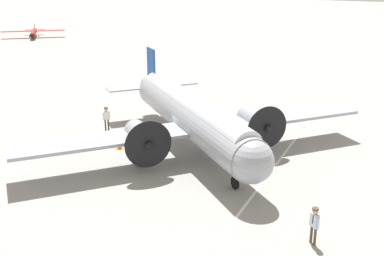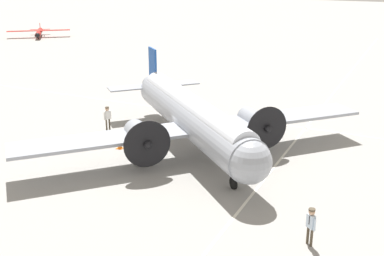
{
  "view_description": "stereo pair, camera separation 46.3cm",
  "coord_description": "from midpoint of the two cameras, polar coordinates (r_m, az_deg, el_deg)",
  "views": [
    {
      "loc": [
        27.49,
        12.75,
        11.93
      ],
      "look_at": [
        0.0,
        0.0,
        1.6
      ],
      "focal_mm": 45.0,
      "sensor_mm": 36.0,
      "label": 1
    },
    {
      "loc": [
        27.29,
        13.17,
        11.93
      ],
      "look_at": [
        0.0,
        0.0,
        1.6
      ],
      "focal_mm": 45.0,
      "sensor_mm": 36.0,
      "label": 2
    }
  ],
  "objects": [
    {
      "name": "traffic_cone",
      "position": [
        33.12,
        -8.98,
        -2.05
      ],
      "size": [
        0.42,
        0.42,
        0.55
      ],
      "color": "orange",
      "rests_on": "ground_plane"
    },
    {
      "name": "crew_foreground",
      "position": [
        22.31,
        13.72,
        -10.71
      ],
      "size": [
        0.42,
        0.5,
        1.8
      ],
      "rotation": [
        0.0,
        0.0,
        -2.24
      ],
      "color": "#473D2D",
      "rests_on": "ground_plane"
    },
    {
      "name": "light_aircraft_distant",
      "position": [
        88.31,
        -18.42,
        10.67
      ],
      "size": [
        7.91,
        8.83,
        2.01
      ],
      "rotation": [
        0.0,
        0.0,
        0.67
      ],
      "color": "#B2231E",
      "rests_on": "ground_plane"
    },
    {
      "name": "passenger_boarding",
      "position": [
        36.77,
        -10.47,
        1.43
      ],
      "size": [
        0.56,
        0.4,
        1.8
      ],
      "rotation": [
        0.0,
        0.0,
        -0.46
      ],
      "color": "#473D2D",
      "rests_on": "ground_plane"
    },
    {
      "name": "apron_line_eastwest",
      "position": [
        30.71,
        9.51,
        -4.3
      ],
      "size": [
        120.0,
        0.16,
        0.01
      ],
      "color": "silver",
      "rests_on": "ground_plane"
    },
    {
      "name": "apron_line_northsouth",
      "position": [
        39.55,
        4.57,
        1.22
      ],
      "size": [
        0.16,
        120.0,
        0.01
      ],
      "color": "silver",
      "rests_on": "ground_plane"
    },
    {
      "name": "ground_plane",
      "position": [
        32.56,
        -0.41,
        -2.66
      ],
      "size": [
        300.0,
        300.0,
        0.0
      ],
      "primitive_type": "plane",
      "color": "gray"
    },
    {
      "name": "suitcase_near_door",
      "position": [
        36.86,
        -7.38,
        0.24
      ],
      "size": [
        0.38,
        0.15,
        0.59
      ],
      "color": "maroon",
      "rests_on": "ground_plane"
    },
    {
      "name": "airliner_main",
      "position": [
        31.4,
        -0.15,
        1.28
      ],
      "size": [
        19.28,
        19.08,
        5.59
      ],
      "rotation": [
        0.0,
        0.0,
        0.82
      ],
      "color": "#9399A3",
      "rests_on": "ground_plane"
    }
  ]
}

